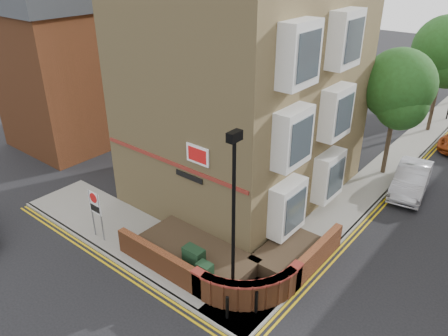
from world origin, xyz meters
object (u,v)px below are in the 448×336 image
utility_cabinet_large (194,262)px  lamppost (233,222)px  silver_car_near (411,179)px  zone_sign (95,207)px

utility_cabinet_large → lamppost: bearing=-3.0°
lamppost → silver_car_near: size_ratio=1.47×
lamppost → utility_cabinet_large: size_ratio=5.25×
lamppost → utility_cabinet_large: lamppost is taller
lamppost → zone_sign: size_ratio=2.86×
utility_cabinet_large → zone_sign: 4.86m
zone_sign → silver_car_near: size_ratio=0.51×
utility_cabinet_large → zone_sign: size_ratio=0.55×
zone_sign → silver_car_near: 15.27m
lamppost → zone_sign: (-6.60, -0.70, -1.70)m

